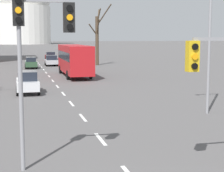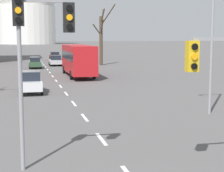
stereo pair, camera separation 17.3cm
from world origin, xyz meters
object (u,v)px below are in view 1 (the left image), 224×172
Objects in this scene: traffic_signal_near_left at (36,37)px; sedan_near_right at (28,82)px; street_lamp_right at (206,12)px; traffic_signal_near_right at (222,66)px; sedan_far_left at (65,60)px; sedan_far_right at (50,56)px; sedan_near_left at (31,63)px; city_bus at (75,58)px; sedan_mid_centre at (51,61)px.

sedan_near_right is (0.09, 17.57, -3.51)m from traffic_signal_near_left.
street_lamp_right is at bearing -47.97° from sedan_near_right.
sedan_far_left is at bearing 89.11° from traffic_signal_near_right.
traffic_signal_near_right is at bearing -89.76° from sedan_far_right.
traffic_signal_near_right is 43.64m from sedan_near_left.
sedan_far_left is 16.22m from city_bus.
sedan_far_left is at bearing -86.02° from sedan_far_right.
sedan_near_left is at bearing -127.46° from sedan_mid_centre.
sedan_far_right is (4.27, 18.08, -0.00)m from sedan_near_left.
sedan_near_left reaches higher than sedan_far_right.
traffic_signal_near_left reaches higher than sedan_near_right.
city_bus is at bearing 100.27° from street_lamp_right.
sedan_near_right is 28.66m from sedan_mid_centre.
traffic_signal_near_left is at bearing -95.22° from sedan_far_right.
sedan_far_left is 1.12× the size of sedan_far_right.
city_bus reaches higher than sedan_far_left.
sedan_near_left is 5.31m from sedan_mid_centre.
sedan_far_right is at bearing 93.98° from sedan_far_left.
sedan_far_left reaches higher than sedan_mid_centre.
sedan_far_left is at bearing 81.94° from traffic_signal_near_left.
traffic_signal_near_right is 1.19× the size of sedan_far_right.
traffic_signal_near_right reaches higher than sedan_far_left.
sedan_near_left is at bearing 95.97° from traffic_signal_near_right.
sedan_far_right is (1.04, 13.87, -0.01)m from sedan_mid_centre.
traffic_signal_near_right is 47.63m from sedan_mid_centre.
sedan_far_left is (6.45, 45.54, -3.53)m from traffic_signal_near_left.
sedan_near_left is 18.58m from sedan_far_right.
street_lamp_right is 2.36× the size of sedan_near_left.
sedan_mid_centre is (4.42, 45.90, -3.58)m from traffic_signal_near_left.
traffic_signal_near_right is 47.25m from sedan_far_left.
traffic_signal_near_left is 41.86m from sedan_near_left.
sedan_near_right is at bearing -102.80° from sedan_far_left.
traffic_signal_near_right is 1.17× the size of sedan_mid_centre.
sedan_mid_centre is (-5.22, 38.93, -4.99)m from street_lamp_right.
street_lamp_right is 39.01m from sedan_far_left.
traffic_signal_near_right reaches higher than sedan_near_right.
traffic_signal_near_right is 31.05m from city_bus.
traffic_signal_near_right reaches higher than sedan_mid_centre.
sedan_mid_centre is at bearing 94.03° from city_bus.
sedan_mid_centre is at bearing 97.64° from street_lamp_right.
sedan_mid_centre reaches higher than sedan_near_left.
traffic_signal_near_left reaches higher than sedan_far_right.
sedan_mid_centre is 0.36× the size of city_bus.
traffic_signal_near_right is at bearing -15.96° from traffic_signal_near_left.
traffic_signal_near_left is at bearing -144.14° from street_lamp_right.
street_lamp_right is at bearing 65.48° from traffic_signal_near_right.
traffic_signal_near_right is 1.06× the size of sedan_far_left.
sedan_far_right is (-0.26, 61.40, -2.66)m from traffic_signal_near_right.
traffic_signal_near_left is 1.41× the size of sedan_near_left.
sedan_far_right is (-4.18, 52.79, -4.99)m from street_lamp_right.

